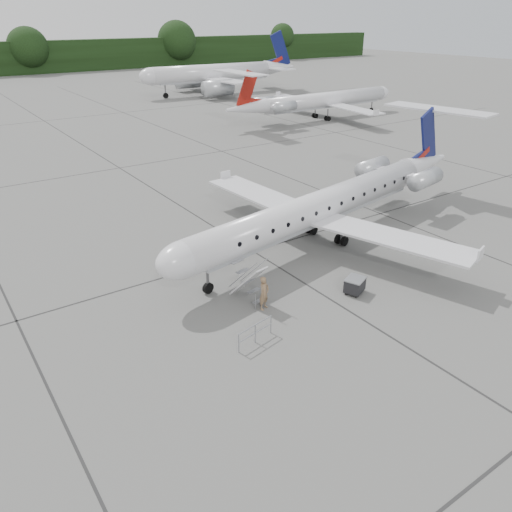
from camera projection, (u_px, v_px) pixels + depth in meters
ground at (370, 276)px, 29.91m from camera, size 320.00×320.00×0.00m
main_regional_jet at (319, 192)px, 32.60m from camera, size 31.87×25.39×7.35m
airstair at (248, 282)px, 26.90m from camera, size 1.21×2.25×2.30m
passenger at (264, 293)px, 26.21m from camera, size 0.81×0.68×1.89m
safety_railing at (255, 334)px, 23.64m from camera, size 2.17×0.52×1.00m
baggage_cart at (355, 285)px, 27.92m from camera, size 1.38×1.27×0.97m
bg_narrowbody at (212, 64)px, 95.28m from camera, size 32.29×24.14×11.13m
bg_regional_right at (328, 92)px, 73.49m from camera, size 29.34×21.31×7.63m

